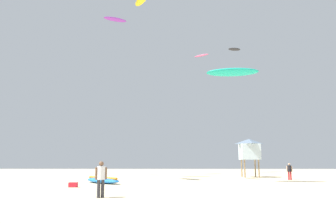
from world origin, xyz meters
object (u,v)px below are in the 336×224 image
at_px(kite_aloft_3, 115,19).
at_px(cooler_box, 73,185).
at_px(kite_aloft_2, 234,49).
at_px(kite_aloft_5, 141,1).
at_px(person_midground, 289,170).
at_px(lifeguard_tower, 249,149).
at_px(person_foreground, 101,176).
at_px(kite_aloft_8, 201,55).
at_px(kite_aloft_7, 232,72).
at_px(kite_grounded_near, 103,180).

bearing_deg(kite_aloft_3, cooler_box, -87.29).
distance_m(kite_aloft_2, kite_aloft_5, 28.29).
xyz_separation_m(cooler_box, kite_aloft_5, (3.68, 7.42, 17.08)).
xyz_separation_m(person_midground, cooler_box, (-17.61, -8.52, -0.75)).
height_order(cooler_box, kite_aloft_3, kite_aloft_3).
relative_size(lifeguard_tower, kite_aloft_3, 1.29).
relative_size(cooler_box, kite_aloft_3, 0.17).
bearing_deg(cooler_box, person_foreground, -62.99).
distance_m(kite_aloft_2, kite_aloft_3, 22.58).
bearing_deg(person_foreground, kite_aloft_3, 165.06).
relative_size(cooler_box, kite_aloft_8, 0.22).
distance_m(person_foreground, lifeguard_tower, 23.34).
relative_size(lifeguard_tower, kite_aloft_5, 1.67).
xyz_separation_m(person_midground, kite_aloft_7, (-5.80, -3.98, 8.31)).
height_order(lifeguard_tower, kite_aloft_5, kite_aloft_5).
distance_m(kite_grounded_near, kite_aloft_8, 32.35).
xyz_separation_m(lifeguard_tower, kite_aloft_7, (-3.36, -9.09, 6.16)).
distance_m(person_foreground, kite_aloft_2, 45.32).
bearing_deg(kite_aloft_8, cooler_box, -112.01).
distance_m(lifeguard_tower, cooler_box, 20.60).
bearing_deg(cooler_box, kite_aloft_7, 21.03).
relative_size(person_foreground, kite_aloft_5, 0.70).
height_order(kite_grounded_near, kite_aloft_3, kite_aloft_3).
height_order(lifeguard_tower, kite_aloft_8, kite_aloft_8).
bearing_deg(kite_grounded_near, kite_aloft_3, 97.86).
height_order(lifeguard_tower, kite_aloft_3, kite_aloft_3).
bearing_deg(person_foreground, cooler_box, -177.22).
height_order(person_midground, cooler_box, person_midground).
distance_m(kite_aloft_2, kite_aloft_7, 30.22).
bearing_deg(person_foreground, lifeguard_tower, 124.83).
bearing_deg(kite_aloft_2, kite_aloft_3, -144.61).
distance_m(person_midground, kite_aloft_5, 21.50).
distance_m(kite_aloft_5, kite_aloft_8, 22.41).
xyz_separation_m(person_midground, kite_grounded_near, (-16.44, -4.68, -0.66)).
distance_m(lifeguard_tower, kite_aloft_7, 11.48).
xyz_separation_m(cooler_box, kite_aloft_7, (11.82, 4.54, 9.05)).
bearing_deg(lifeguard_tower, kite_aloft_5, -151.60).
bearing_deg(kite_aloft_2, person_midground, -89.77).
height_order(kite_aloft_3, kite_aloft_7, kite_aloft_3).
relative_size(kite_aloft_2, kite_aloft_7, 0.50).
xyz_separation_m(cooler_box, kite_aloft_3, (-0.89, 18.76, 20.31)).
distance_m(kite_grounded_near, kite_aloft_5, 17.55).
bearing_deg(kite_aloft_2, kite_grounded_near, -120.28).
distance_m(cooler_box, kite_aloft_3, 27.67).
distance_m(person_midground, kite_aloft_7, 10.88).
height_order(cooler_box, kite_aloft_5, kite_aloft_5).
bearing_deg(kite_aloft_3, kite_aloft_7, -48.22).
height_order(person_midground, kite_aloft_2, kite_aloft_2).
relative_size(lifeguard_tower, kite_aloft_8, 1.61).
height_order(person_midground, kite_grounded_near, person_midground).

